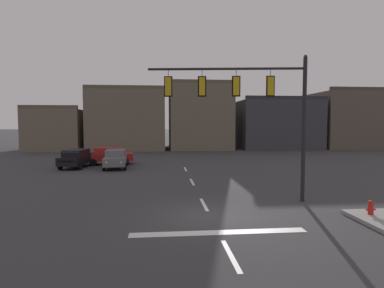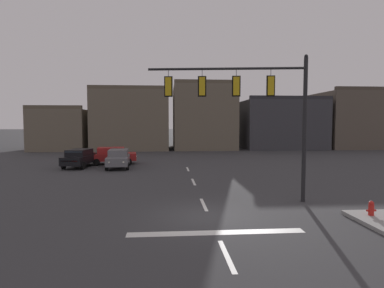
# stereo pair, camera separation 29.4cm
# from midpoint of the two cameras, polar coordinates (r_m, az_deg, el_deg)

# --- Properties ---
(ground_plane) EXTENTS (400.00, 400.00, 0.00)m
(ground_plane) POSITION_cam_midpoint_polar(r_m,az_deg,el_deg) (13.89, 3.67, -12.72)
(ground_plane) COLOR #353538
(stop_bar_paint) EXTENTS (6.40, 0.50, 0.01)m
(stop_bar_paint) POSITION_cam_midpoint_polar(r_m,az_deg,el_deg) (12.00, 5.06, -15.38)
(stop_bar_paint) COLOR silver
(stop_bar_paint) RESTS_ON ground
(lane_centreline) EXTENTS (0.16, 26.40, 0.01)m
(lane_centreline) POSITION_cam_midpoint_polar(r_m,az_deg,el_deg) (15.80, 2.63, -10.66)
(lane_centreline) COLOR silver
(lane_centreline) RESTS_ON ground
(signal_mast_near_side) EXTENTS (7.80, 1.20, 7.27)m
(signal_mast_near_side) POSITION_cam_midpoint_polar(r_m,az_deg,el_deg) (16.34, 10.86, 7.81)
(signal_mast_near_side) COLOR black
(signal_mast_near_side) RESTS_ON ground
(car_lot_nearside) EXTENTS (2.14, 4.55, 1.61)m
(car_lot_nearside) POSITION_cam_midpoint_polar(r_m,az_deg,el_deg) (28.94, -12.62, -2.45)
(car_lot_nearside) COLOR slate
(car_lot_nearside) RESTS_ON ground
(car_lot_middle) EXTENTS (2.41, 4.63, 1.61)m
(car_lot_middle) POSITION_cam_midpoint_polar(r_m,az_deg,el_deg) (30.30, -18.98, -2.29)
(car_lot_middle) COLOR black
(car_lot_middle) RESTS_ON ground
(car_lot_farside) EXTENTS (4.62, 2.37, 1.61)m
(car_lot_farside) POSITION_cam_midpoint_polar(r_m,az_deg,el_deg) (31.68, -13.70, -1.94)
(car_lot_farside) COLOR #A81E1E
(car_lot_farside) RESTS_ON ground
(fire_hydrant) EXTENTS (0.40, 0.30, 0.75)m
(fire_hydrant) POSITION_cam_midpoint_polar(r_m,az_deg,el_deg) (15.39, 29.67, -10.29)
(fire_hydrant) COLOR red
(fire_hydrant) RESTS_ON ground
(building_row) EXTENTS (54.37, 12.65, 9.95)m
(building_row) POSITION_cam_midpoint_polar(r_m,az_deg,el_deg) (51.34, 7.45, 3.89)
(building_row) COLOR #665B4C
(building_row) RESTS_ON ground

